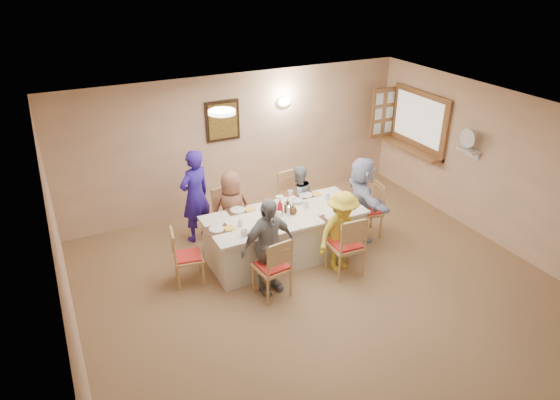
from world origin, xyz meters
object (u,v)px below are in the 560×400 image
condiment_ketchup (280,206)px  diner_back_left (232,210)px  desk_fan (469,142)px  chair_right_end (367,210)px  chair_left_end (188,256)px  chair_back_left (230,217)px  diner_front_right (342,232)px  dining_table (285,235)px  caregiver (195,196)px  diner_back_right (298,198)px  serving_hatch (419,121)px  diner_front_left (268,246)px  diner_right_end (362,198)px  chair_front_left (272,266)px  chair_front_right (345,244)px  chair_back_right (295,201)px

condiment_ketchup → diner_back_left: bearing=130.7°
desk_fan → condiment_ketchup: 3.35m
chair_right_end → chair_left_end: bearing=-78.4°
chair_back_left → diner_front_right: 1.91m
dining_table → caregiver: 1.61m
desk_fan → dining_table: 3.42m
diner_back_right → diner_front_right: 1.36m
desk_fan → chair_left_end: desk_fan is taller
dining_table → chair_left_end: bearing=180.0°
serving_hatch → diner_back_left: size_ratio=1.15×
diner_front_right → caregiver: size_ratio=0.81×
serving_hatch → dining_table: 3.61m
dining_table → condiment_ketchup: 0.51m
desk_fan → caregiver: (-4.24, 1.56, -0.76)m
diner_front_left → diner_right_end: (2.02, 0.68, -0.00)m
diner_back_left → condiment_ketchup: diner_back_left is taller
serving_hatch → chair_left_end: 5.05m
desk_fan → chair_right_end: desk_fan is taller
chair_left_end → diner_right_end: (2.97, 0.00, 0.27)m
serving_hatch → diner_back_left: serving_hatch is taller
desk_fan → chair_front_left: desk_fan is taller
chair_front_right → caregiver: (-1.65, 1.95, 0.29)m
diner_front_left → condiment_ketchup: (0.54, 0.73, 0.16)m
desk_fan → chair_back_right: 3.05m
diner_back_right → condiment_ketchup: bearing=39.7°
chair_front_left → diner_back_left: size_ratio=0.73×
chair_back_left → chair_left_end: bearing=-150.4°
dining_table → chair_front_left: size_ratio=2.58×
chair_back_right → caregiver: size_ratio=0.63×
dining_table → chair_back_right: size_ratio=2.46×
desk_fan → diner_front_left: bearing=-176.0°
diner_back_left → condiment_ketchup: size_ratio=5.37×
chair_front_left → chair_right_end: bearing=-166.8°
caregiver → chair_back_left: bearing=119.5°
chair_front_left → diner_front_left: 0.27m
chair_right_end → caregiver: 2.86m
chair_front_right → condiment_ketchup: bearing=-49.1°
diner_right_end → diner_back_left: bearing=82.9°
chair_back_left → chair_back_right: (1.20, 0.00, 0.03)m
chair_front_left → chair_front_right: chair_front_right is taller
chair_back_left → diner_front_right: (1.20, -1.48, 0.17)m
chair_right_end → desk_fan: bearing=87.5°
chair_front_left → diner_back_left: (0.00, 1.48, 0.18)m
chair_front_right → diner_front_left: 1.23m
chair_right_end → condiment_ketchup: condiment_ketchup is taller
diner_back_left → diner_back_right: 1.20m
diner_back_right → desk_fan: bearing=152.9°
diner_back_left → diner_back_right: size_ratio=1.10×
chair_back_left → chair_front_left: chair_front_left is taller
chair_back_left → caregiver: bearing=131.6°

